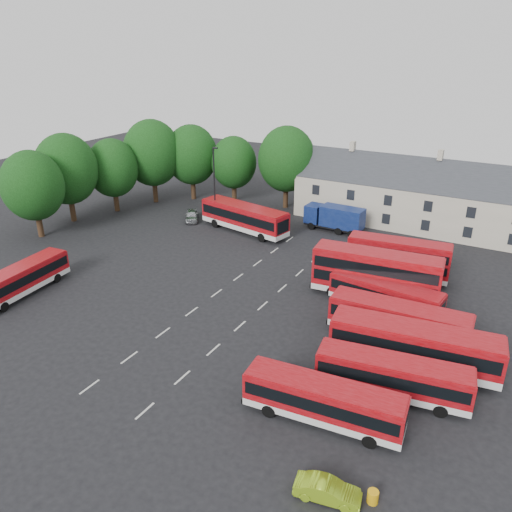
% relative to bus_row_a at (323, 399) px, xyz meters
% --- Properties ---
extents(ground, '(140.00, 140.00, 0.00)m').
position_rel_bus_row_a_xyz_m(ground, '(-15.39, 9.18, -1.71)').
color(ground, black).
rests_on(ground, ground).
extents(lane_markings, '(5.15, 33.80, 0.01)m').
position_rel_bus_row_a_xyz_m(lane_markings, '(-12.89, 11.18, -1.70)').
color(lane_markings, beige).
rests_on(lane_markings, ground).
extents(treeline, '(29.92, 32.59, 12.01)m').
position_rel_bus_row_a_xyz_m(treeline, '(-36.13, 28.54, 4.97)').
color(treeline, black).
rests_on(treeline, ground).
extents(terrace_houses, '(35.70, 7.13, 10.06)m').
position_rel_bus_row_a_xyz_m(terrace_houses, '(-1.39, 39.18, 2.15)').
color(terrace_houses, beige).
rests_on(terrace_houses, ground).
extents(bus_row_a, '(10.22, 3.21, 2.84)m').
position_rel_bus_row_a_xyz_m(bus_row_a, '(0.00, 0.00, 0.00)').
color(bus_row_a, silver).
rests_on(bus_row_a, ground).
extents(bus_row_b, '(10.31, 3.75, 2.85)m').
position_rel_bus_row_a_xyz_m(bus_row_b, '(3.09, 4.57, 0.01)').
color(bus_row_b, silver).
rests_on(bus_row_b, ground).
extents(bus_row_c, '(12.17, 4.16, 3.37)m').
position_rel_bus_row_a_xyz_m(bus_row_c, '(3.55, 8.47, 0.32)').
color(bus_row_c, silver).
rests_on(bus_row_c, ground).
extents(bus_row_d, '(10.98, 2.92, 3.08)m').
position_rel_bus_row_a_xyz_m(bus_row_d, '(1.62, 11.70, 0.14)').
color(bus_row_d, silver).
rests_on(bus_row_d, ground).
extents(bus_row_e, '(10.09, 3.45, 2.80)m').
position_rel_bus_row_a_xyz_m(bus_row_e, '(-0.58, 15.67, -0.03)').
color(bus_row_e, silver).
rests_on(bus_row_e, ground).
extents(bus_dd_south, '(11.61, 3.75, 4.68)m').
position_rel_bus_row_a_xyz_m(bus_dd_south, '(-2.04, 17.45, 0.96)').
color(bus_dd_south, silver).
rests_on(bus_dd_south, ground).
extents(bus_dd_north, '(10.09, 3.38, 4.06)m').
position_rel_bus_row_a_xyz_m(bus_dd_north, '(-1.44, 23.00, 0.60)').
color(bus_dd_north, silver).
rests_on(bus_dd_north, ground).
extents(bus_west, '(3.23, 10.10, 2.81)m').
position_rel_bus_row_a_xyz_m(bus_west, '(-31.22, 2.13, -0.02)').
color(bus_west, silver).
rests_on(bus_west, ground).
extents(bus_north, '(12.43, 5.02, 3.43)m').
position_rel_bus_row_a_xyz_m(bus_north, '(-21.50, 26.76, 0.35)').
color(bus_north, silver).
rests_on(bus_north, ground).
extents(box_truck, '(7.49, 2.63, 3.23)m').
position_rel_bus_row_a_xyz_m(box_truck, '(-11.76, 32.54, 0.11)').
color(box_truck, black).
rests_on(box_truck, ground).
extents(silver_car, '(3.65, 4.28, 1.39)m').
position_rel_bus_row_a_xyz_m(silver_car, '(-29.75, 26.96, -1.02)').
color(silver_car, '#A8ABB0').
rests_on(silver_car, ground).
extents(lime_car, '(3.68, 1.86, 1.16)m').
position_rel_bus_row_a_xyz_m(lime_car, '(2.48, -5.32, -1.13)').
color(lime_car, '#8BB41B').
rests_on(lime_car, ground).
extents(grit_bin, '(0.59, 0.59, 0.74)m').
position_rel_bus_row_a_xyz_m(grit_bin, '(4.62, -4.36, -1.34)').
color(grit_bin, '#DE9F0D').
rests_on(grit_bin, ground).
extents(lamppost, '(0.70, 0.26, 10.16)m').
position_rel_bus_row_a_xyz_m(lamppost, '(-25.87, 26.88, 3.71)').
color(lamppost, black).
rests_on(lamppost, ground).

